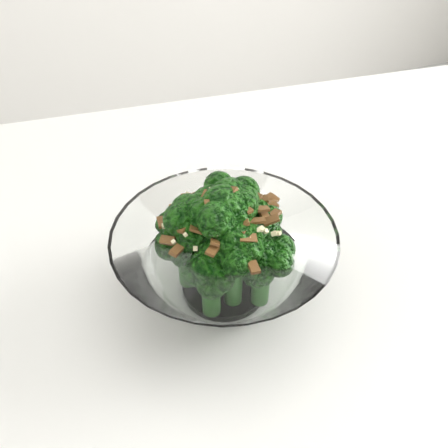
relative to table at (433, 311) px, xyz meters
name	(u,v)px	position (x,y,z in m)	size (l,w,h in m)	color
table	(433,311)	(0.00, 0.00, 0.00)	(1.27, 0.91, 0.75)	white
broccoli_dish	(224,254)	(-0.22, 0.05, 0.11)	(0.19, 0.19, 0.12)	white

